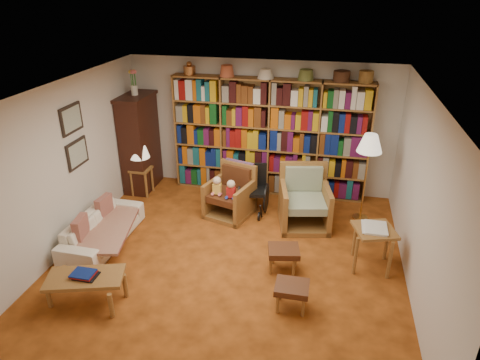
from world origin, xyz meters
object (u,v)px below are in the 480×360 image
(side_table_lamp, at_px, (142,175))
(floor_lamp, at_px, (370,147))
(side_table_papers, at_px, (374,235))
(footstool_a, at_px, (284,252))
(armchair_leather, at_px, (231,194))
(sofa, at_px, (102,229))
(wheelchair, at_px, (253,190))
(coffee_table, at_px, (85,280))
(footstool_b, at_px, (292,289))
(armchair_sage, at_px, (305,202))

(side_table_lamp, xyz_separation_m, floor_lamp, (4.09, -0.09, 0.95))
(side_table_lamp, xyz_separation_m, side_table_papers, (4.17, -1.48, 0.15))
(side_table_papers, relative_size, footstool_a, 1.34)
(armchair_leather, bearing_deg, side_table_lamp, 168.76)
(sofa, relative_size, armchair_leather, 1.79)
(side_table_lamp, relative_size, wheelchair, 0.62)
(floor_lamp, bearing_deg, side_table_lamp, 178.71)
(side_table_lamp, xyz_separation_m, coffee_table, (0.59, -3.03, -0.03))
(side_table_lamp, distance_m, footstool_b, 4.08)
(armchair_sage, distance_m, coffee_table, 3.65)
(side_table_lamp, height_order, armchair_sage, armchair_sage)
(footstool_b, bearing_deg, armchair_sage, 90.31)
(armchair_leather, height_order, coffee_table, armchair_leather)
(armchair_sage, bearing_deg, sofa, -156.72)
(sofa, height_order, footstool_b, sofa)
(coffee_table, bearing_deg, footstool_b, 9.87)
(armchair_sage, bearing_deg, side_table_papers, -45.94)
(wheelchair, bearing_deg, sofa, -143.95)
(armchair_sage, height_order, footstool_a, armchair_sage)
(side_table_lamp, relative_size, side_table_papers, 0.80)
(armchair_leather, bearing_deg, coffee_table, -115.10)
(footstool_a, bearing_deg, armchair_leather, 127.22)
(side_table_lamp, xyz_separation_m, footstool_a, (2.96, -1.83, -0.08))
(side_table_lamp, height_order, floor_lamp, floor_lamp)
(wheelchair, height_order, footstool_a, wheelchair)
(armchair_sage, height_order, coffee_table, armchair_sage)
(side_table_papers, distance_m, footstool_a, 1.29)
(armchair_sage, distance_m, footstool_b, 2.17)
(sofa, relative_size, side_table_papers, 2.48)
(sofa, relative_size, side_table_lamp, 3.11)
(footstool_b, height_order, coffee_table, coffee_table)
(side_table_papers, bearing_deg, coffee_table, -156.57)
(sofa, distance_m, floor_lamp, 4.45)
(side_table_lamp, distance_m, side_table_papers, 4.43)
(side_table_lamp, xyz_separation_m, footstool_b, (3.15, -2.58, -0.09))
(armchair_sage, bearing_deg, coffee_table, -134.24)
(armchair_leather, height_order, footstool_a, armchair_leather)
(side_table_papers, relative_size, coffee_table, 0.64)
(sofa, bearing_deg, armchair_leather, -51.05)
(sofa, xyz_separation_m, armchair_leather, (1.74, 1.36, 0.13))
(sofa, height_order, wheelchair, wheelchair)
(side_table_papers, bearing_deg, armchair_sage, 134.06)
(footstool_a, bearing_deg, wheelchair, 114.34)
(armchair_leather, distance_m, armchair_sage, 1.30)
(armchair_leather, height_order, footstool_b, armchair_leather)
(wheelchair, height_order, footstool_b, wheelchair)
(coffee_table, bearing_deg, armchair_leather, 64.90)
(wheelchair, distance_m, footstool_b, 2.58)
(armchair_leather, xyz_separation_m, footstool_a, (1.12, -1.47, -0.07))
(sofa, distance_m, coffee_table, 1.40)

